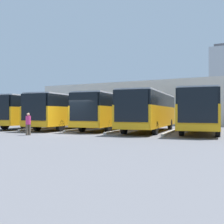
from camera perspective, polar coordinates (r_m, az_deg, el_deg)
name	(u,v)px	position (r m, az deg, el deg)	size (l,w,h in m)	color
ground_plane	(71,134)	(20.74, -8.36, -4.46)	(600.00, 600.00, 0.00)	#5B5B60
bus_0	(202,110)	(22.77, 17.78, 0.44)	(4.01, 11.25, 3.19)	orange
curb_divider_0	(170,132)	(21.70, 11.65, -4.07)	(0.24, 6.10, 0.15)	#9E9E99
bus_1	(150,110)	(23.46, 7.67, 0.41)	(4.01, 11.25, 3.19)	orange
curb_divider_1	(119,131)	(22.83, 1.38, -3.88)	(0.24, 6.10, 0.15)	#9E9E99
bus_2	(110,110)	(25.76, -0.43, 0.35)	(4.01, 11.25, 3.19)	orange
curb_divider_2	(81,129)	(25.48, -6.26, -3.50)	(0.24, 6.10, 0.15)	#9E9E99
bus_3	(68,110)	(27.28, -8.88, 0.32)	(4.01, 11.25, 3.19)	orange
curb_divider_3	(40,129)	(27.38, -14.39, -3.27)	(0.24, 6.10, 0.15)	#9E9E99
bus_4	(37,111)	(30.03, -15.02, 0.27)	(4.01, 11.25, 3.19)	orange
pedestrian	(28,123)	(20.20, -16.66, -2.21)	(0.45, 0.45, 1.54)	brown
station_building	(162,103)	(39.89, 10.07, 1.76)	(35.25, 11.06, 5.75)	beige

